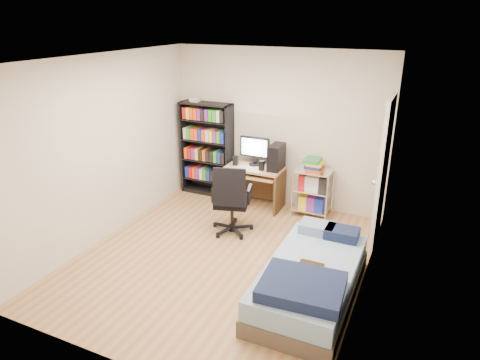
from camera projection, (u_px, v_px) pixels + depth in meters
The scene contains 7 objects.
room at pixel (221, 167), 5.11m from camera, with size 3.58×4.08×2.58m.
media_shelf at pixel (207, 148), 7.29m from camera, with size 0.90×0.30×1.66m.
computer_desk at pixel (261, 171), 6.84m from camera, with size 0.91×0.53×1.14m.
office_chair at pixel (232, 212), 6.09m from camera, with size 0.76×0.76×1.03m.
wire_cart at pixel (313, 179), 6.55m from camera, with size 0.57×0.41×0.91m.
bed at pixel (310, 279), 4.69m from camera, with size 0.94×1.88×0.54m.
door at pixel (383, 172), 5.68m from camera, with size 0.12×0.80×2.00m.
Camera 1 is at (2.21, -4.29, 2.95)m, focal length 32.00 mm.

